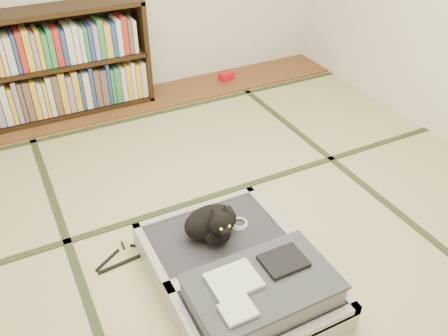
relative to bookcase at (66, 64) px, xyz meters
name	(u,v)px	position (x,y,z in m)	size (l,w,h in m)	color
floor	(242,231)	(0.58, -2.07, -0.45)	(4.50, 4.50, 0.00)	tan
wood_strip	(139,100)	(0.58, -0.07, -0.44)	(4.00, 0.50, 0.02)	brown
red_item	(227,76)	(1.51, -0.04, -0.40)	(0.15, 0.09, 0.07)	red
tatami_borders	(208,188)	(0.58, -1.57, -0.45)	(4.00, 4.50, 0.01)	#2D381E
bookcase	(66,64)	(0.00, 0.00, 0.00)	(1.40, 0.32, 0.92)	black
suitcase	(240,276)	(0.34, -2.48, -0.34)	(0.81, 1.08, 0.32)	#A8A8AD
cat	(213,224)	(0.32, -2.19, -0.19)	(0.36, 0.36, 0.29)	black
cable_coil	(239,224)	(0.50, -2.16, -0.29)	(0.11, 0.11, 0.03)	white
hanger	(128,256)	(-0.13, -1.96, -0.44)	(0.40, 0.20, 0.01)	black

